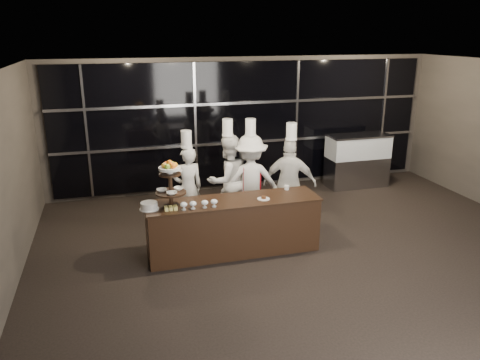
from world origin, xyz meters
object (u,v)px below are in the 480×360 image
object	(u,v)px
layer_cake	(149,206)
chef_d	(290,182)
display_stand	(170,180)
buffet_counter	(233,226)
display_case	(357,158)
chef_a	(188,187)
chef_c	(250,180)
chef_b	(228,180)

from	to	relation	value
layer_cake	chef_d	bearing A→B (deg)	17.92
display_stand	chef_d	bearing A→B (deg)	19.30
buffet_counter	layer_cake	size ratio (longest dim) A/B	9.47
display_case	chef_a	xyz separation A→B (m)	(-4.26, -1.42, 0.12)
layer_cake	chef_c	bearing A→B (deg)	29.22
display_case	chef_c	distance (m)	3.49
chef_b	chef_d	world-z (taller)	chef_b
layer_cake	chef_c	world-z (taller)	chef_c
chef_a	chef_d	size ratio (longest dim) A/B	0.94
layer_cake	display_case	distance (m)	5.73
layer_cake	buffet_counter	bearing A→B (deg)	2.13
layer_cake	chef_a	xyz separation A→B (m)	(0.81, 1.24, -0.16)
display_stand	layer_cake	bearing A→B (deg)	-171.80
display_stand	layer_cake	distance (m)	0.51
chef_a	chef_b	size ratio (longest dim) A/B	0.92
chef_a	chef_b	bearing A→B (deg)	0.68
buffet_counter	chef_d	distance (m)	1.58
display_stand	chef_b	distance (m)	1.77
layer_cake	display_case	world-z (taller)	display_case
display_case	chef_b	world-z (taller)	chef_b
chef_a	display_case	bearing A→B (deg)	18.40
chef_c	layer_cake	bearing A→B (deg)	-150.78
buffet_counter	layer_cake	bearing A→B (deg)	-177.87
display_case	layer_cake	bearing A→B (deg)	-152.33
buffet_counter	chef_a	bearing A→B (deg)	114.34
buffet_counter	display_stand	distance (m)	1.33
buffet_counter	chef_c	world-z (taller)	chef_c
chef_a	chef_b	distance (m)	0.76
chef_a	chef_c	distance (m)	1.16
chef_c	chef_d	world-z (taller)	chef_c
buffet_counter	chef_b	world-z (taller)	chef_b
display_case	chef_d	world-z (taller)	chef_d
chef_b	chef_c	world-z (taller)	chef_c
buffet_counter	chef_a	size ratio (longest dim) A/B	1.53
layer_cake	chef_d	distance (m)	2.78
buffet_counter	chef_d	size ratio (longest dim) A/B	1.44
chef_d	display_stand	bearing A→B (deg)	-160.70
display_stand	buffet_counter	bearing A→B (deg)	0.01
chef_b	chef_d	xyz separation A→B (m)	(1.08, -0.39, -0.02)
chef_c	chef_a	bearing A→B (deg)	172.59
chef_a	chef_c	xyz separation A→B (m)	(1.14, -0.15, 0.07)
layer_cake	display_case	bearing A→B (deg)	27.67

